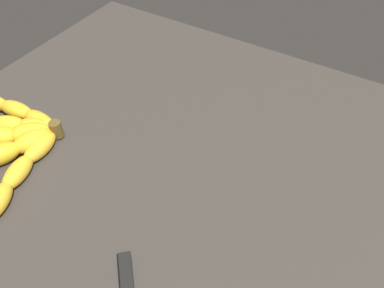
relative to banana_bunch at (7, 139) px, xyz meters
The scene contains 2 objects.
ground_plane 31.82cm from the banana_bunch, 20.20° to the left, with size 96.98×78.01×4.47cm, color #38332D.
banana_bunch is the anchor object (origin of this frame).
Camera 1 is at (19.99, -33.78, 47.30)cm, focal length 36.35 mm.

